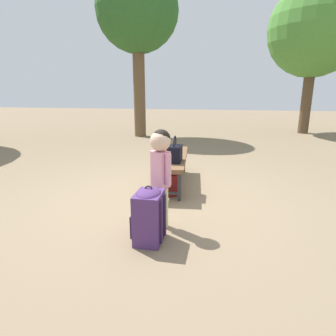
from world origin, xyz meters
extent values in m
plane|color=#7F6B51|center=(0.00, 0.00, 0.00)|extent=(40.00, 40.00, 0.00)
cube|color=brown|center=(-0.70, 0.12, 0.42)|extent=(1.63, 0.56, 0.06)
cylinder|color=#2D2D33|center=(-0.02, 0.33, 0.20)|extent=(0.05, 0.05, 0.39)
cylinder|color=#2D2D33|center=(0.01, 0.05, 0.20)|extent=(0.05, 0.05, 0.39)
cylinder|color=#2D2D33|center=(-1.42, 0.19, 0.20)|extent=(0.05, 0.05, 0.39)
cylinder|color=#2D2D33|center=(-1.39, -0.09, 0.20)|extent=(0.05, 0.05, 0.39)
cylinder|color=#2D2D33|center=(-0.01, 0.19, 0.10)|extent=(0.07, 0.28, 0.04)
cylinder|color=#2D2D33|center=(-1.40, 0.05, 0.10)|extent=(0.07, 0.28, 0.04)
cube|color=black|center=(-0.35, 0.21, 0.56)|extent=(0.33, 0.19, 0.22)
cube|color=black|center=(-0.35, 0.21, 0.67)|extent=(0.29, 0.19, 0.02)
torus|color=black|center=(-0.35, 0.21, 0.72)|extent=(0.20, 0.02, 0.20)
cylinder|color=#CCCC8C|center=(0.75, 0.30, 0.22)|extent=(0.08, 0.08, 0.44)
cylinder|color=#CCCC8C|center=(0.69, 0.21, 0.22)|extent=(0.08, 0.08, 0.44)
ellipsoid|color=white|center=(0.76, 0.28, 0.02)|extent=(0.10, 0.09, 0.04)
ellipsoid|color=white|center=(0.71, 0.20, 0.02)|extent=(0.10, 0.09, 0.04)
cube|color=pink|center=(0.72, 0.25, 0.63)|extent=(0.20, 0.21, 0.38)
cylinder|color=pink|center=(0.78, 0.34, 0.65)|extent=(0.06, 0.06, 0.32)
cylinder|color=pink|center=(0.66, 0.16, 0.65)|extent=(0.06, 0.06, 0.32)
sphere|color=beige|center=(0.72, 0.25, 0.92)|extent=(0.21, 0.21, 0.21)
sphere|color=black|center=(0.71, 0.26, 0.94)|extent=(0.19, 0.19, 0.19)
cube|color=#4C2D66|center=(1.07, 0.22, 0.25)|extent=(0.33, 0.25, 0.49)
ellipsoid|color=#4C2D66|center=(1.07, 0.22, 0.48)|extent=(0.32, 0.23, 0.11)
cube|color=#311D42|center=(1.07, 0.08, 0.17)|extent=(0.23, 0.03, 0.22)
cube|color=#311D42|center=(1.14, 0.35, 0.25)|extent=(0.06, 0.02, 0.42)
cube|color=#311D42|center=(0.99, 0.35, 0.25)|extent=(0.06, 0.02, 0.42)
torus|color=black|center=(1.07, 0.22, 0.52)|extent=(0.01, 0.08, 0.08)
cube|color=maroon|center=(-0.22, 0.18, 0.15)|extent=(0.25, 0.23, 0.30)
ellipsoid|color=maroon|center=(-0.22, 0.18, 0.30)|extent=(0.24, 0.22, 0.07)
cube|color=#4A1010|center=(-0.18, 0.11, 0.11)|extent=(0.14, 0.09, 0.14)
cube|color=#4A1010|center=(-0.22, 0.28, 0.15)|extent=(0.04, 0.03, 0.26)
cube|color=#4A1010|center=(-0.30, 0.23, 0.15)|extent=(0.04, 0.03, 0.26)
torus|color=black|center=(-0.22, 0.18, 0.32)|extent=(0.03, 0.05, 0.05)
cylinder|color=brown|center=(-5.41, -1.83, 1.50)|extent=(0.36, 0.36, 3.00)
sphere|color=#2D6028|center=(-5.41, -1.83, 3.73)|extent=(2.45, 2.45, 2.45)
cylinder|color=brown|center=(-7.21, 3.55, 1.22)|extent=(0.34, 0.34, 2.44)
sphere|color=#4C8C38|center=(-7.21, 3.55, 3.33)|extent=(2.97, 2.97, 2.97)
camera|label=1|loc=(3.45, 0.88, 1.40)|focal=30.28mm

